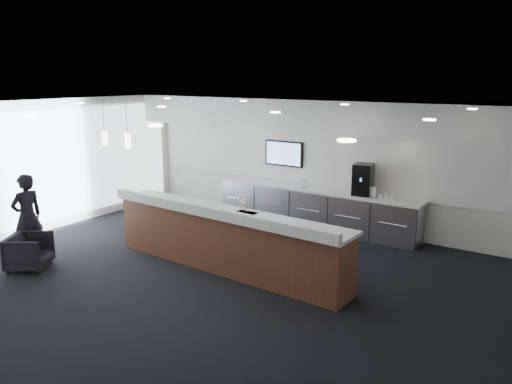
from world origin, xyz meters
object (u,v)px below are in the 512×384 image
Objects in this scene: coffee_machine at (363,179)px; service_counter at (226,239)px; lounge_guest at (27,217)px; armchair at (29,252)px.

service_counter is at bearing -120.00° from coffee_machine.
service_counter is at bearing 117.00° from lounge_guest.
service_counter is 7.02× the size of armchair.
lounge_guest is (-0.51, 0.33, 0.52)m from armchair.
lounge_guest reaches higher than coffee_machine.
coffee_machine is at bearing 136.92° from lounge_guest.
lounge_guest reaches higher than service_counter.
armchair is 0.43× the size of lounge_guest.
coffee_machine reaches higher than service_counter.
armchair is (-4.31, -5.31, -0.97)m from coffee_machine.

